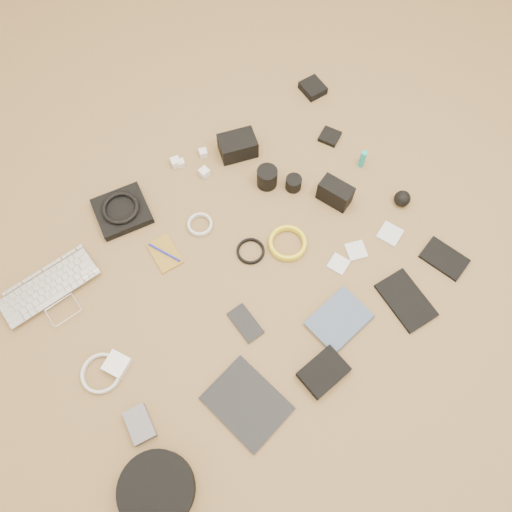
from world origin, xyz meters
TOP-DOWN VIEW (x-y plane):
  - laptop at (-0.56, 0.33)m, footprint 0.34×0.24m
  - headphone_pouch at (-0.21, 0.46)m, footprint 0.22×0.21m
  - headphones at (-0.21, 0.46)m, footprint 0.16×0.16m
  - charger_a at (0.07, 0.51)m, footprint 0.04×0.04m
  - charger_b at (0.08, 0.50)m, footprint 0.03×0.03m
  - charger_c at (0.17, 0.48)m, footprint 0.04×0.04m
  - charger_d at (0.12, 0.40)m, footprint 0.04×0.04m
  - dslr_camera at (0.29, 0.41)m, footprint 0.16×0.14m
  - lens_pouch at (0.71, 0.45)m, footprint 0.09×0.10m
  - notebook_olive at (-0.18, 0.23)m, footprint 0.10×0.14m
  - pen_blue at (-0.18, 0.23)m, footprint 0.05×0.13m
  - cable_white_a at (-0.02, 0.24)m, footprint 0.12×0.12m
  - lens_a at (0.28, 0.23)m, footprint 0.10×0.10m
  - lens_b at (0.35, 0.15)m, footprint 0.08×0.08m
  - card_reader at (0.60, 0.23)m, footprint 0.09×0.09m
  - power_brick at (-0.52, 0.01)m, footprint 0.09×0.09m
  - cable_white_b at (-0.58, 0.02)m, footprint 0.17×0.17m
  - cable_black at (0.05, 0.05)m, footprint 0.12×0.12m
  - cable_yellow at (0.17, -0.02)m, footprint 0.15×0.15m
  - flash at (0.43, 0.02)m, footprint 0.10×0.13m
  - lens_cleaner at (0.61, 0.06)m, footprint 0.03×0.03m
  - battery_charger at (-0.57, -0.19)m, footprint 0.09×0.12m
  - tablet at (-0.28, -0.35)m, footprint 0.21×0.26m
  - phone at (-0.12, -0.14)m, footprint 0.07×0.13m
  - filter_case_left at (0.26, -0.19)m, footprint 0.08×0.08m
  - filter_case_mid at (0.34, -0.19)m, footprint 0.09×0.09m
  - filter_case_right at (0.48, -0.22)m, footprint 0.09×0.09m
  - air_blower at (0.61, -0.15)m, footprint 0.08×0.08m
  - headphone_case at (-0.63, -0.37)m, footprint 0.27×0.27m
  - drive_case at (-0.04, -0.43)m, footprint 0.14×0.10m
  - paperback at (0.13, -0.40)m, footprint 0.20×0.15m
  - notebook_black_a at (0.34, -0.43)m, footprint 0.15×0.21m
  - notebook_black_b at (0.56, -0.40)m, footprint 0.13×0.17m

SIDE VIEW (x-z plane):
  - notebook_olive at x=-0.18m, z-range 0.00..0.01m
  - filter_case_left at x=0.26m, z-range 0.00..0.01m
  - cable_black at x=0.05m, z-range 0.00..0.01m
  - filter_case_mid at x=0.34m, z-range 0.00..0.01m
  - phone at x=-0.12m, z-range 0.00..0.01m
  - filter_case_right at x=0.48m, z-range 0.00..0.01m
  - tablet at x=-0.28m, z-range 0.00..0.01m
  - cable_white_a at x=-0.02m, z-range 0.00..0.01m
  - cable_white_b at x=-0.58m, z-range 0.00..0.01m
  - notebook_black_b at x=0.56m, z-range 0.00..0.01m
  - notebook_black_a at x=0.34m, z-range 0.00..0.01m
  - cable_yellow at x=0.17m, z-range 0.00..0.02m
  - card_reader at x=0.60m, z-range 0.00..0.02m
  - paperback at x=0.13m, z-range 0.00..0.02m
  - pen_blue at x=-0.18m, z-range 0.01..0.01m
  - charger_b at x=0.08m, z-range 0.00..0.03m
  - laptop at x=-0.56m, z-range 0.00..0.03m
  - charger_c at x=0.17m, z-range 0.00..0.03m
  - battery_charger at x=-0.57m, z-range 0.00..0.03m
  - power_brick at x=-0.52m, z-range 0.00..0.03m
  - charger_a at x=0.07m, z-range 0.00..0.03m
  - charger_d at x=0.12m, z-range 0.00..0.03m
  - headphone_pouch at x=-0.21m, z-range 0.00..0.03m
  - lens_pouch at x=0.71m, z-range 0.00..0.03m
  - drive_case at x=-0.04m, z-range 0.00..0.04m
  - lens_b at x=0.35m, z-range 0.00..0.05m
  - air_blower at x=0.61m, z-range 0.00..0.06m
  - headphone_case at x=-0.63m, z-range 0.00..0.06m
  - lens_cleaner at x=0.61m, z-range 0.00..0.08m
  - dslr_camera at x=0.29m, z-range 0.00..0.08m
  - lens_a at x=0.28m, z-range 0.00..0.08m
  - headphones at x=-0.21m, z-range 0.03..0.05m
  - flash at x=0.43m, z-range 0.00..0.09m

